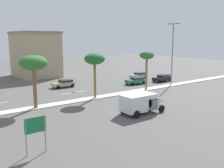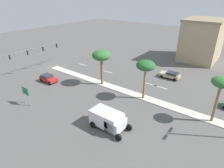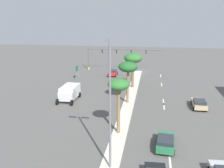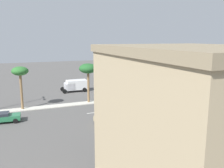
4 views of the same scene
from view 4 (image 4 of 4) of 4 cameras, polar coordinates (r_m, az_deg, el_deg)
ground_plane at (r=41.52m, az=-6.53°, el=-4.64°), size 160.00×160.00×0.00m
median_curb at (r=40.31m, az=-16.51°, el=-5.40°), size 1.80×64.91×0.12m
lane_stripe_far at (r=47.03m, az=21.37°, el=-3.48°), size 0.20×2.80×0.01m
lane_stripe_mid at (r=42.05m, az=13.28°, el=-4.65°), size 0.20×2.80×0.01m
lane_stripe_left at (r=37.07m, az=-0.75°, el=-6.45°), size 0.20×2.80×0.01m
lane_stripe_rear at (r=36.41m, az=-3.86°, el=-6.80°), size 0.20×2.80×0.01m
traffic_signal_gantry at (r=59.09m, az=16.03°, el=3.67°), size 19.26×0.53×6.08m
directional_road_sign at (r=58.36m, az=4.15°, el=2.04°), size 0.10×1.71×3.01m
commercial_building at (r=15.57m, az=18.32°, el=-11.14°), size 11.69×9.02×10.58m
palm_tree_front at (r=44.17m, az=5.85°, el=3.97°), size 3.54×3.54×6.80m
palm_tree_inboard at (r=40.79m, az=-5.75°, el=3.51°), size 3.06×3.06×6.74m
palm_tree_center at (r=39.20m, az=-21.13°, el=2.53°), size 2.52×2.52×6.69m
sedan_red_right at (r=54.54m, az=12.01°, el=-0.29°), size 1.99×3.81×1.38m
sedan_tan_inboard at (r=31.53m, az=-0.58°, el=-8.15°), size 2.02×4.13×1.39m
sedan_green_front at (r=35.05m, az=-24.52°, el=-7.22°), size 2.17×4.14×1.35m
box_truck at (r=50.85m, az=-8.88°, el=-0.30°), size 2.68×5.37×2.41m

